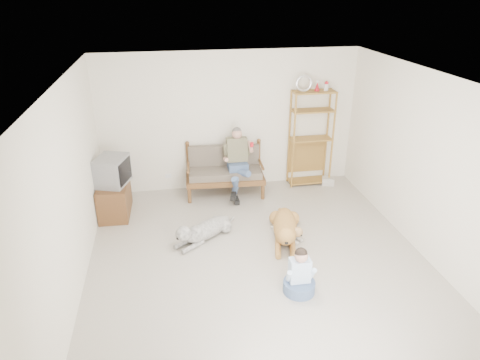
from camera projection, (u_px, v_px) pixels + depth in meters
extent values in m
plane|color=beige|center=(259.00, 262.00, 6.39)|extent=(5.50, 5.50, 0.00)
plane|color=silver|center=(263.00, 80.00, 5.26)|extent=(5.50, 5.50, 0.00)
plane|color=white|center=(230.00, 122.00, 8.29)|extent=(5.00, 0.00, 5.00)
plane|color=white|center=(338.00, 323.00, 3.37)|extent=(5.00, 0.00, 5.00)
plane|color=white|center=(69.00, 194.00, 5.43)|extent=(0.00, 5.50, 5.50)
plane|color=white|center=(428.00, 167.00, 6.23)|extent=(0.00, 5.50, 5.50)
cube|color=brown|center=(225.00, 178.00, 8.31)|extent=(1.54, 0.80, 0.10)
cube|color=#655B4D|center=(225.00, 172.00, 8.27)|extent=(1.42, 0.69, 0.13)
cube|color=#655B4D|center=(223.00, 156.00, 8.38)|extent=(1.38, 0.21, 0.45)
cylinder|color=brown|center=(222.00, 146.00, 8.35)|extent=(1.40, 0.14, 0.05)
cylinder|color=brown|center=(191.00, 197.00, 8.02)|extent=(0.07, 0.07, 0.30)
cylinder|color=brown|center=(188.00, 168.00, 8.42)|extent=(0.07, 0.07, 0.95)
cylinder|color=brown|center=(263.00, 191.00, 8.24)|extent=(0.07, 0.07, 0.30)
cylinder|color=brown|center=(257.00, 163.00, 8.64)|extent=(0.07, 0.07, 0.95)
cube|color=slate|center=(238.00, 167.00, 8.21)|extent=(0.37, 0.35, 0.18)
cube|color=#757352|center=(237.00, 149.00, 8.16)|extent=(0.39, 0.26, 0.48)
sphere|color=tan|center=(237.00, 134.00, 8.00)|extent=(0.19, 0.19, 0.19)
sphere|color=#59534F|center=(237.00, 132.00, 8.00)|extent=(0.18, 0.18, 0.18)
cylinder|color=red|center=(252.00, 144.00, 7.95)|extent=(0.06, 0.06, 0.08)
cube|color=olive|center=(314.00, 92.00, 8.13)|extent=(0.82, 0.34, 0.03)
torus|color=silver|center=(304.00, 83.00, 8.03)|extent=(0.33, 0.05, 0.33)
cone|color=red|center=(317.00, 87.00, 8.10)|extent=(0.11, 0.11, 0.17)
cylinder|color=olive|center=(294.00, 143.00, 8.32)|extent=(0.04, 0.04, 1.93)
cylinder|color=olive|center=(289.00, 137.00, 8.60)|extent=(0.04, 0.04, 1.93)
cylinder|color=olive|center=(333.00, 140.00, 8.45)|extent=(0.04, 0.04, 1.93)
cylinder|color=olive|center=(327.00, 135.00, 8.73)|extent=(0.04, 0.04, 1.93)
cube|color=silver|center=(328.00, 181.00, 8.82)|extent=(0.29, 0.24, 0.16)
cube|color=brown|center=(115.00, 199.00, 7.61)|extent=(0.53, 0.92, 0.60)
cube|color=brown|center=(99.00, 205.00, 7.38)|extent=(0.03, 0.40, 0.50)
cube|color=brown|center=(102.00, 194.00, 7.77)|extent=(0.03, 0.40, 0.50)
cube|color=gray|center=(112.00, 171.00, 7.37)|extent=(0.63, 0.71, 0.49)
cube|color=black|center=(125.00, 171.00, 7.35)|extent=(0.18, 0.48, 0.39)
cube|color=white|center=(168.00, 176.00, 8.51)|extent=(0.12, 0.02, 0.08)
ellipsoid|color=#B87D40|center=(285.00, 226.00, 7.02)|extent=(0.64, 1.14, 0.34)
sphere|color=#B87D40|center=(285.00, 235.00, 6.72)|extent=(0.34, 0.34, 0.34)
sphere|color=#B87D40|center=(286.00, 236.00, 6.41)|extent=(0.27, 0.27, 0.27)
ellipsoid|color=#B87D40|center=(287.00, 242.00, 6.31)|extent=(0.16, 0.21, 0.10)
cylinder|color=#B87D40|center=(284.00, 215.00, 7.55)|extent=(0.10, 0.43, 0.05)
ellipsoid|color=#B87D40|center=(280.00, 235.00, 6.44)|extent=(0.08, 0.10, 0.13)
ellipsoid|color=#B87D40|center=(293.00, 235.00, 6.43)|extent=(0.08, 0.10, 0.13)
ellipsoid|color=white|center=(208.00, 229.00, 6.98)|extent=(0.95, 0.82, 0.28)
sphere|color=white|center=(195.00, 235.00, 6.78)|extent=(0.28, 0.28, 0.28)
sphere|color=white|center=(183.00, 234.00, 6.58)|extent=(0.24, 0.24, 0.24)
ellipsoid|color=white|center=(178.00, 238.00, 6.52)|extent=(0.20, 0.19, 0.09)
cylinder|color=white|center=(229.00, 223.00, 7.33)|extent=(0.25, 0.34, 0.05)
ellipsoid|color=white|center=(181.00, 231.00, 6.65)|extent=(0.09, 0.09, 0.12)
ellipsoid|color=white|center=(188.00, 235.00, 6.54)|extent=(0.09, 0.09, 0.12)
ellipsoid|color=silver|center=(286.00, 231.00, 7.02)|extent=(0.41, 0.50, 0.18)
sphere|color=silver|center=(292.00, 233.00, 6.92)|extent=(0.18, 0.18, 0.18)
sphere|color=tan|center=(298.00, 232.00, 6.81)|extent=(0.17, 0.17, 0.17)
ellipsoid|color=tan|center=(301.00, 235.00, 6.77)|extent=(0.12, 0.14, 0.06)
cylinder|color=silver|center=(276.00, 228.00, 7.21)|extent=(0.16, 0.14, 0.03)
cone|color=tan|center=(295.00, 230.00, 6.77)|extent=(0.05, 0.05, 0.06)
cone|color=tan|center=(299.00, 228.00, 6.84)|extent=(0.05, 0.05, 0.06)
torus|color=red|center=(297.00, 232.00, 6.83)|extent=(0.15, 0.15, 0.02)
cylinder|color=slate|center=(299.00, 287.00, 5.75)|extent=(0.43, 0.43, 0.16)
cube|color=white|center=(300.00, 270.00, 5.66)|extent=(0.28, 0.18, 0.33)
sphere|color=tan|center=(301.00, 256.00, 5.54)|extent=(0.18, 0.18, 0.18)
sphere|color=black|center=(301.00, 254.00, 5.54)|extent=(0.17, 0.17, 0.17)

